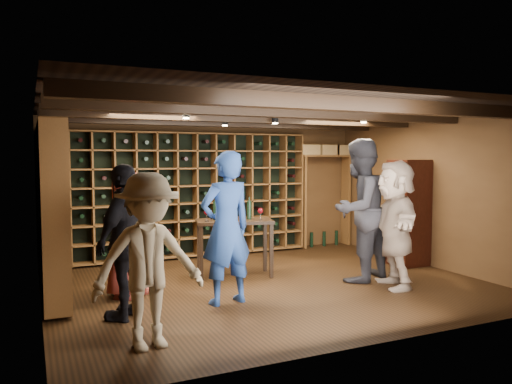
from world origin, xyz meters
name	(u,v)px	position (x,y,z in m)	size (l,w,h in m)	color
ground	(268,284)	(0.00, 0.00, 0.00)	(6.00, 6.00, 0.00)	black
room_shell	(267,115)	(0.00, 0.05, 2.42)	(6.00, 6.00, 6.00)	brown
wine_rack_back	(186,195)	(-0.52, 2.33, 1.15)	(4.65, 0.30, 2.20)	brown
wine_rack_left	(51,208)	(-2.83, 0.82, 1.15)	(0.30, 2.65, 2.20)	brown
crate_shelf	(325,170)	(2.41, 2.32, 1.57)	(1.20, 0.32, 2.07)	brown
display_cabinet	(408,215)	(2.71, 0.20, 0.86)	(0.55, 0.50, 1.75)	black
man_blue_shirt	(226,228)	(-0.89, -0.62, 0.95)	(0.69, 0.45, 1.90)	navy
man_grey_suit	(359,210)	(1.32, -0.33, 1.05)	(1.02, 0.79, 2.09)	black
guest_red_floral	(128,234)	(-1.94, 0.22, 0.82)	(0.80, 0.52, 1.64)	maroon
guest_woman_black	(127,241)	(-2.11, -0.68, 0.88)	(1.03, 0.43, 1.75)	black
guest_khaki	(149,261)	(-2.08, -1.67, 0.84)	(1.08, 0.62, 1.68)	gray
guest_beige	(395,224)	(1.56, -0.85, 0.89)	(1.65, 0.53, 1.78)	tan
tasting_table	(234,226)	(-0.25, 0.68, 0.77)	(1.25, 0.84, 1.15)	black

